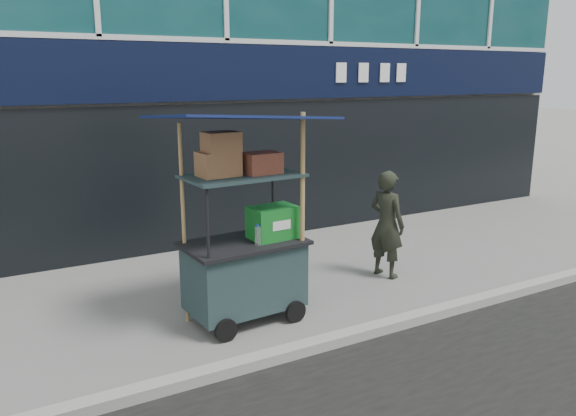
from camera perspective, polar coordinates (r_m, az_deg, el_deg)
ground at (r=6.75m, az=7.87°, el=-11.88°), size 80.00×80.00×0.00m
curb at (r=6.59m, az=8.95°, el=-12.03°), size 80.00×0.18×0.12m
vendor_cart at (r=6.60m, az=-4.33°, el=-4.16°), size 1.95×1.43×2.52m
vendor_man at (r=8.17m, az=10.01°, el=-1.62°), size 0.50×0.64×1.56m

